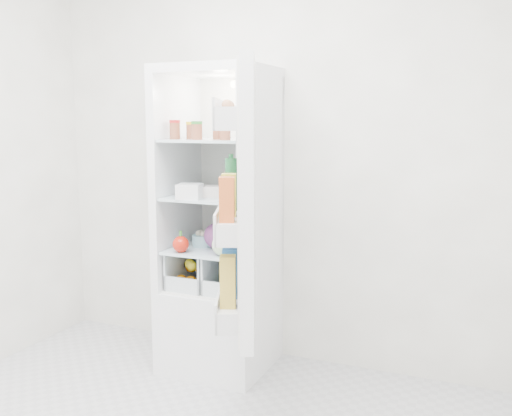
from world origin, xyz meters
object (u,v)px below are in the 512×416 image
at_px(mushroom_bowl, 204,240).
at_px(fridge_door, 243,207).
at_px(red_cabbage, 217,236).
at_px(refrigerator, 223,258).

xyz_separation_m(mushroom_bowl, fridge_door, (0.51, -0.54, 0.31)).
relative_size(red_cabbage, mushroom_bowl, 1.07).
bearing_deg(red_cabbage, fridge_door, -51.76).
bearing_deg(mushroom_bowl, red_cabbage, -19.19).
distance_m(mushroom_bowl, fridge_door, 0.81).
relative_size(refrigerator, fridge_door, 1.38).
distance_m(refrigerator, fridge_door, 0.86).
xyz_separation_m(red_cabbage, fridge_door, (0.40, -0.51, 0.27)).
bearing_deg(red_cabbage, mushroom_bowl, 160.81).
xyz_separation_m(refrigerator, fridge_door, (0.42, -0.62, 0.43)).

